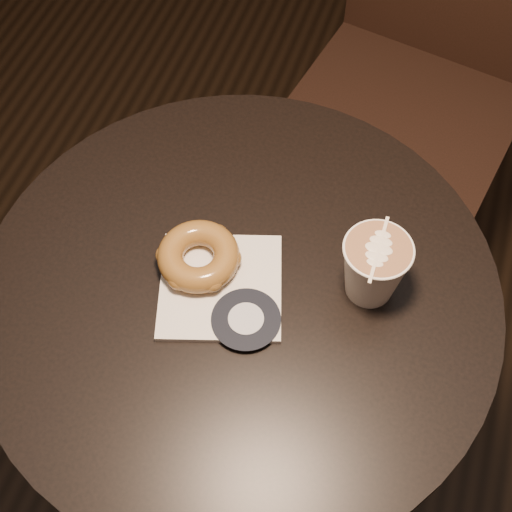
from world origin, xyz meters
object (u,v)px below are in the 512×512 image
at_px(cafe_table, 241,349).
at_px(doughnut, 198,256).
at_px(pastry_bag, 221,286).
at_px(latte_cup, 373,269).
at_px(chair, 433,39).

distance_m(cafe_table, doughnut, 0.23).
bearing_deg(cafe_table, pastry_bag, -151.58).
bearing_deg(cafe_table, latte_cup, 16.51).
height_order(cafe_table, latte_cup, latte_cup).
xyz_separation_m(cafe_table, latte_cup, (0.17, 0.05, 0.25)).
bearing_deg(cafe_table, chair, 77.74).
relative_size(cafe_table, pastry_bag, 4.69).
xyz_separation_m(chair, doughnut, (-0.22, -0.71, 0.16)).
distance_m(chair, doughnut, 0.76).
distance_m(pastry_bag, doughnut, 0.05).
relative_size(chair, latte_cup, 11.24).
height_order(doughnut, latte_cup, latte_cup).
bearing_deg(pastry_bag, cafe_table, 11.59).
distance_m(chair, pastry_bag, 0.76).
height_order(pastry_bag, doughnut, doughnut).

